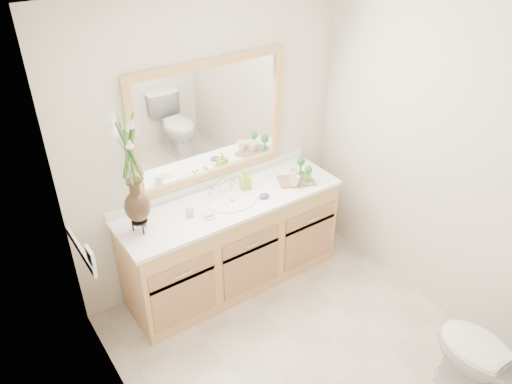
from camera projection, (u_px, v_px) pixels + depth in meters
floor at (308, 357)px, 3.66m from camera, size 2.60×2.60×0.00m
ceiling at (336, 20)px, 2.38m from camera, size 2.40×2.60×0.02m
wall_back at (211, 144)px, 3.93m from camera, size 2.40×0.02×2.40m
wall_left at (132, 306)px, 2.44m from camera, size 0.02×2.60×2.40m
wall_right at (445, 169)px, 3.60m from camera, size 0.02×2.60×2.40m
vanity at (233, 243)px, 4.15m from camera, size 1.80×0.55×0.80m
counter at (231, 202)px, 3.93m from camera, size 1.84×0.57×0.03m
sink at (233, 207)px, 3.94m from camera, size 0.38×0.34×0.23m
mirror at (211, 121)px, 3.80m from camera, size 1.32×0.04×0.97m
switch_plate at (91, 257)px, 3.10m from camera, size 0.02×0.12×0.12m
toilet at (489, 364)px, 3.16m from camera, size 0.42×0.75×0.74m
flower_vase at (130, 158)px, 3.27m from camera, size 0.21×0.21×0.87m
tumbler at (190, 211)px, 3.72m from camera, size 0.06×0.06×0.08m
soap_dish at (209, 216)px, 3.72m from camera, size 0.10×0.10×0.03m
soap_bottle at (245, 180)px, 4.03m from camera, size 0.08×0.08×0.16m
purple_dish at (264, 196)px, 3.95m from camera, size 0.10×0.09×0.03m
tray at (296, 181)px, 4.16m from camera, size 0.35×0.30×0.01m
mug_left at (294, 180)px, 4.06m from camera, size 0.10×0.09×0.09m
mug_right at (294, 174)px, 4.15m from camera, size 0.12×0.11×0.09m
goblet_front at (308, 171)px, 4.10m from camera, size 0.06×0.06×0.14m
goblet_back at (301, 162)px, 4.20m from camera, size 0.07×0.07×0.16m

